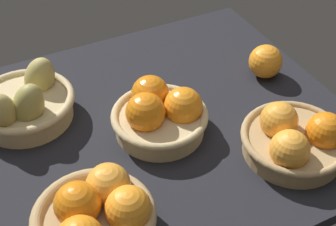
{
  "coord_description": "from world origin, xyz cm",
  "views": [
    {
      "loc": [
        31.45,
        70.54,
        74.09
      ],
      "look_at": [
        -2.8,
        1.98,
        7.0
      ],
      "focal_mm": 52.4,
      "sensor_mm": 36.0,
      "label": 1
    }
  ],
  "objects_px": {
    "basket_far_left": "(295,139)",
    "basket_far_right": "(96,217)",
    "loose_orange_front_gap": "(266,61)",
    "basket_near_right_pears": "(24,104)",
    "basket_center": "(160,114)"
  },
  "relations": [
    {
      "from": "basket_far_left",
      "to": "basket_near_right_pears",
      "type": "distance_m",
      "value": 0.56
    },
    {
      "from": "basket_far_left",
      "to": "basket_center",
      "type": "relative_size",
      "value": 1.06
    },
    {
      "from": "basket_near_right_pears",
      "to": "loose_orange_front_gap",
      "type": "xyz_separation_m",
      "value": [
        -0.55,
        0.1,
        -0.0
      ]
    },
    {
      "from": "basket_far_left",
      "to": "basket_far_right",
      "type": "bearing_deg",
      "value": 1.4
    },
    {
      "from": "basket_far_right",
      "to": "loose_orange_front_gap",
      "type": "relative_size",
      "value": 2.62
    },
    {
      "from": "basket_far_left",
      "to": "loose_orange_front_gap",
      "type": "bearing_deg",
      "value": -112.34
    },
    {
      "from": "basket_far_right",
      "to": "loose_orange_front_gap",
      "type": "xyz_separation_m",
      "value": [
        -0.52,
        -0.25,
        -0.01
      ]
    },
    {
      "from": "basket_near_right_pears",
      "to": "loose_orange_front_gap",
      "type": "relative_size",
      "value": 2.69
    },
    {
      "from": "basket_far_left",
      "to": "basket_center",
      "type": "distance_m",
      "value": 0.28
    },
    {
      "from": "basket_far_right",
      "to": "basket_near_right_pears",
      "type": "xyz_separation_m",
      "value": [
        0.03,
        -0.35,
        -0.01
      ]
    },
    {
      "from": "basket_center",
      "to": "loose_orange_front_gap",
      "type": "distance_m",
      "value": 0.31
    },
    {
      "from": "basket_center",
      "to": "basket_near_right_pears",
      "type": "bearing_deg",
      "value": -32.76
    },
    {
      "from": "basket_far_right",
      "to": "loose_orange_front_gap",
      "type": "distance_m",
      "value": 0.58
    },
    {
      "from": "basket_far_left",
      "to": "loose_orange_front_gap",
      "type": "xyz_separation_m",
      "value": [
        -0.1,
        -0.24,
        0.0
      ]
    },
    {
      "from": "basket_far_left",
      "to": "loose_orange_front_gap",
      "type": "height_order",
      "value": "basket_far_left"
    }
  ]
}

